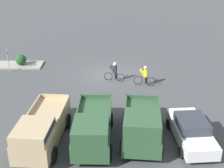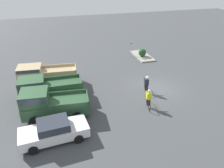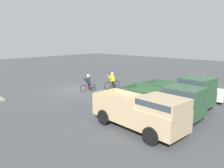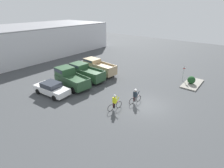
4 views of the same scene
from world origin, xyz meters
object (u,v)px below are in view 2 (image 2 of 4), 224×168
at_px(pickup_truck_0, 49,103).
at_px(cyclist_1, 149,98).
at_px(sedan_0, 54,131).
at_px(pickup_truck_2, 44,75).
at_px(fire_lane_sign, 131,47).
at_px(shrub, 142,53).
at_px(cyclist_0, 147,84).
at_px(pickup_truck_1, 47,88).

xyz_separation_m(pickup_truck_0, cyclist_1, (-0.95, -7.92, -0.33)).
distance_m(sedan_0, pickup_truck_2, 8.45).
distance_m(fire_lane_sign, shrub, 1.63).
distance_m(cyclist_0, cyclist_1, 2.57).
bearing_deg(pickup_truck_2, cyclist_0, -114.41).
relative_size(pickup_truck_2, cyclist_0, 3.33).
xyz_separation_m(sedan_0, cyclist_1, (1.89, -7.78, 0.11)).
bearing_deg(fire_lane_sign, sedan_0, 142.09).
height_order(pickup_truck_0, pickup_truck_1, pickup_truck_0).
bearing_deg(cyclist_0, pickup_truck_0, 99.40).
bearing_deg(sedan_0, shrub, -42.76).
height_order(fire_lane_sign, shrub, fire_lane_sign).
bearing_deg(sedan_0, pickup_truck_2, 2.95).
height_order(pickup_truck_1, pickup_truck_2, pickup_truck_1).
bearing_deg(cyclist_0, cyclist_1, 159.80).
xyz_separation_m(pickup_truck_1, pickup_truck_2, (2.82, 0.16, 0.01)).
xyz_separation_m(sedan_0, pickup_truck_1, (5.61, 0.27, 0.37)).
distance_m(sedan_0, fire_lane_sign, 17.31).
bearing_deg(fire_lane_sign, pickup_truck_2, 115.27).
bearing_deg(sedan_0, cyclist_1, -76.32).
relative_size(sedan_0, shrub, 4.68).
bearing_deg(pickup_truck_0, shrub, -50.19).
bearing_deg(fire_lane_sign, pickup_truck_0, 135.09).
bearing_deg(pickup_truck_2, shrub, -70.03).
bearing_deg(cyclist_1, pickup_truck_0, 83.15).
distance_m(pickup_truck_2, cyclist_0, 9.99).
bearing_deg(fire_lane_sign, cyclist_0, 168.11).
bearing_deg(pickup_truck_1, pickup_truck_0, -177.31).
bearing_deg(pickup_truck_0, pickup_truck_1, 2.69).
height_order(cyclist_0, cyclist_1, cyclist_1).
distance_m(cyclist_0, shrub, 9.24).
height_order(sedan_0, cyclist_1, cyclist_1).
distance_m(cyclist_1, fire_lane_sign, 12.11).
height_order(cyclist_0, shrub, cyclist_0).
distance_m(pickup_truck_0, fire_lane_sign, 15.26).
xyz_separation_m(cyclist_0, cyclist_1, (-2.41, 0.89, -0.00)).
distance_m(sedan_0, pickup_truck_1, 5.63).
height_order(pickup_truck_0, cyclist_1, pickup_truck_0).
distance_m(pickup_truck_1, cyclist_1, 8.87).
height_order(sedan_0, shrub, sedan_0).
height_order(pickup_truck_0, cyclist_0, pickup_truck_0).
xyz_separation_m(sedan_0, cyclist_0, (4.30, -8.66, 0.11)).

